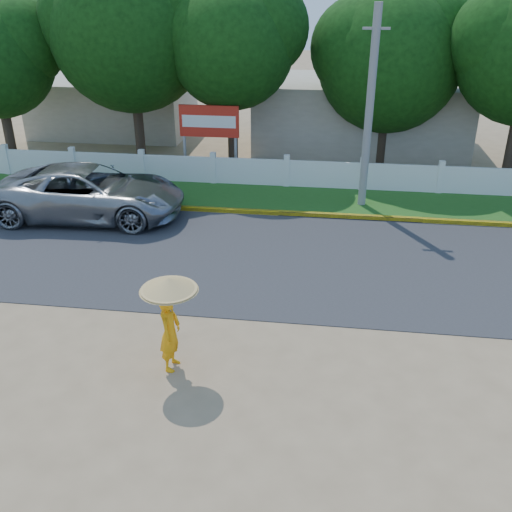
{
  "coord_description": "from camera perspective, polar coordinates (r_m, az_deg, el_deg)",
  "views": [
    {
      "loc": [
        1.73,
        -10.83,
        7.63
      ],
      "look_at": [
        0.0,
        2.0,
        1.3
      ],
      "focal_mm": 40.0,
      "sensor_mm": 36.0,
      "label": 1
    }
  ],
  "objects": [
    {
      "name": "ground",
      "position": [
        13.36,
        -1.16,
        -8.78
      ],
      "size": [
        120.0,
        120.0,
        0.0
      ],
      "primitive_type": "plane",
      "color": "#9E8460",
      "rests_on": "ground"
    },
    {
      "name": "curb",
      "position": [
        20.4,
        2.28,
        4.32
      ],
      "size": [
        40.0,
        0.18,
        0.16
      ],
      "primitive_type": "cube",
      "color": "yellow",
      "rests_on": "ground"
    },
    {
      "name": "tree_row",
      "position": [
        25.25,
        6.83,
        19.99
      ],
      "size": [
        34.79,
        7.58,
        9.01
      ],
      "color": "#473828",
      "rests_on": "ground"
    },
    {
      "name": "grass_verge",
      "position": [
        22.01,
        2.71,
        5.78
      ],
      "size": [
        60.0,
        3.5,
        0.03
      ],
      "primitive_type": "cube",
      "color": "#2D601E",
      "rests_on": "ground"
    },
    {
      "name": "utility_pole",
      "position": [
        20.79,
        11.27,
        14.04
      ],
      "size": [
        0.28,
        0.28,
        6.95
      ],
      "primitive_type": "cylinder",
      "color": "gray",
      "rests_on": "ground"
    },
    {
      "name": "building_near",
      "position": [
        29.48,
        10.28,
        13.85
      ],
      "size": [
        10.0,
        6.0,
        3.2
      ],
      "primitive_type": "cube",
      "color": "#B7AD99",
      "rests_on": "ground"
    },
    {
      "name": "road",
      "position": [
        17.2,
        1.11,
        -0.24
      ],
      "size": [
        60.0,
        7.0,
        0.02
      ],
      "primitive_type": "cube",
      "color": "#38383A",
      "rests_on": "ground"
    },
    {
      "name": "building_far",
      "position": [
        32.65,
        -13.98,
        14.32
      ],
      "size": [
        8.0,
        5.0,
        2.8
      ],
      "primitive_type": "cube",
      "color": "#B7AD99",
      "rests_on": "ground"
    },
    {
      "name": "monk_with_parasol",
      "position": [
        11.99,
        -8.66,
        -5.39
      ],
      "size": [
        1.21,
        1.21,
        2.2
      ],
      "color": "#F89D0D",
      "rests_on": "ground"
    },
    {
      "name": "fence",
      "position": [
        23.2,
        3.07,
        8.25
      ],
      "size": [
        40.0,
        0.1,
        1.1
      ],
      "primitive_type": "cube",
      "color": "silver",
      "rests_on": "ground"
    },
    {
      "name": "billboard",
      "position": [
        24.3,
        -4.7,
        12.92
      ],
      "size": [
        2.5,
        0.13,
        2.95
      ],
      "color": "gray",
      "rests_on": "ground"
    },
    {
      "name": "vehicle",
      "position": [
        20.78,
        -16.33,
        6.12
      ],
      "size": [
        6.67,
        3.29,
        1.82
      ],
      "primitive_type": "imported",
      "rotation": [
        0.0,
        0.0,
        1.61
      ],
      "color": "gray",
      "rests_on": "ground"
    }
  ]
}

